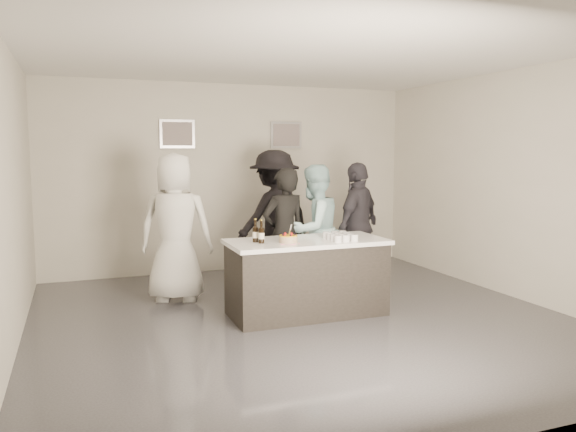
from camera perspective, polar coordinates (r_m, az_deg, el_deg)
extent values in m
plane|color=#3D3D42|center=(6.60, 1.56, -10.44)|extent=(6.00, 6.00, 0.00)
plane|color=white|center=(6.40, 1.65, 16.19)|extent=(6.00, 6.00, 0.00)
cube|color=beige|center=(9.17, -5.56, 3.86)|extent=(6.00, 0.04, 3.00)
cube|color=beige|center=(3.74, 19.36, -0.46)|extent=(6.00, 0.04, 3.00)
cube|color=beige|center=(5.88, -26.55, 1.67)|extent=(0.04, 6.00, 3.00)
cube|color=beige|center=(7.96, 22.03, 3.00)|extent=(0.04, 6.00, 3.00)
cube|color=#B2B2B7|center=(8.94, -11.19, 8.19)|extent=(0.54, 0.04, 0.44)
cube|color=#B2B2B7|center=(9.41, -0.21, 8.23)|extent=(0.54, 0.04, 0.44)
cube|color=white|center=(6.68, 1.91, -6.24)|extent=(1.86, 0.86, 0.90)
cylinder|color=gold|center=(6.40, 0.03, -2.36)|extent=(0.21, 0.21, 0.07)
cylinder|color=black|center=(6.41, -3.33, -1.52)|extent=(0.07, 0.07, 0.26)
cylinder|color=black|center=(6.33, -2.73, -1.62)|extent=(0.07, 0.07, 0.26)
cube|color=gold|center=(6.62, 5.33, -2.07)|extent=(0.30, 0.40, 0.08)
cube|color=pink|center=(6.26, 0.43, -2.89)|extent=(0.24, 0.08, 0.01)
imported|color=black|center=(7.25, -0.39, -1.90)|extent=(0.70, 0.53, 1.72)
imported|color=#A9D8DD|center=(7.55, 2.65, -1.44)|extent=(1.06, 0.96, 1.76)
imported|color=silver|center=(7.36, -11.35, -1.13)|extent=(1.09, 0.89, 1.92)
imported|color=#2F2D35|center=(7.98, 7.13, -0.96)|extent=(1.10, 0.97, 1.78)
imported|color=black|center=(8.26, -1.39, -0.06)|extent=(1.43, 1.10, 1.95)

